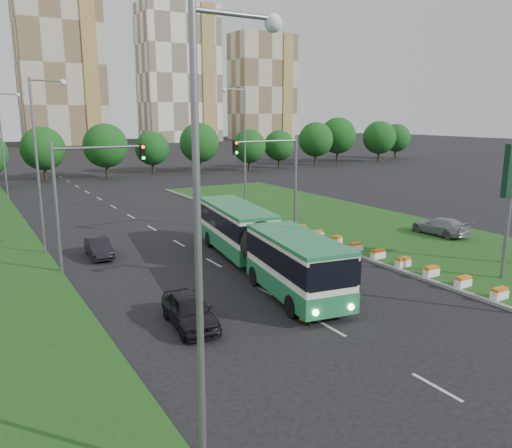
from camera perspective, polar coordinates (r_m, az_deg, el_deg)
ground at (r=29.79m, az=5.57°, el=-6.42°), size 360.00×360.00×0.00m
grass_median at (r=43.82m, az=13.02°, el=-0.46°), size 14.00×60.00×0.15m
median_kerb at (r=39.40m, az=5.72°, el=-1.61°), size 0.30×60.00×0.18m
lane_markings at (r=45.79m, az=-12.64°, el=0.01°), size 0.20×100.00×0.01m
flower_planters at (r=34.46m, az=13.78°, el=-3.33°), size 1.10×18.10×0.60m
traffic_mast_median at (r=39.36m, az=2.64°, el=6.21°), size 5.76×0.32×8.00m
traffic_mast_left at (r=32.50m, az=-19.21°, el=4.23°), size 5.76×0.32×8.00m
street_lamps at (r=35.59m, az=-7.90°, el=6.50°), size 36.00×60.00×12.00m
tree_line at (r=82.26m, az=-12.04°, el=8.58°), size 120.00×8.00×9.00m
apartment_tower_ceast at (r=176.16m, az=-21.45°, el=16.59°), size 25.00×15.00×50.00m
apartment_tower_east at (r=187.47m, az=-8.79°, el=16.51°), size 27.00×15.00×47.00m
midrise_east at (r=203.27m, az=0.73°, el=15.33°), size 24.00×14.00×40.00m
articulated_bus at (r=30.84m, az=0.17°, el=-2.17°), size 2.82×18.09×2.98m
car_left_near at (r=23.50m, az=-7.59°, el=-9.77°), size 2.22×4.61×1.52m
car_left_far at (r=35.90m, az=-17.52°, el=-2.60°), size 1.61×4.01×1.30m
car_median at (r=42.58m, az=20.29°, el=-0.22°), size 2.09×4.88×1.40m
pedestrian at (r=23.47m, az=5.89°, el=-9.42°), size 0.64×0.76×1.76m
shopping_trolley at (r=24.21m, az=5.51°, el=-10.16°), size 0.37×0.39×0.63m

